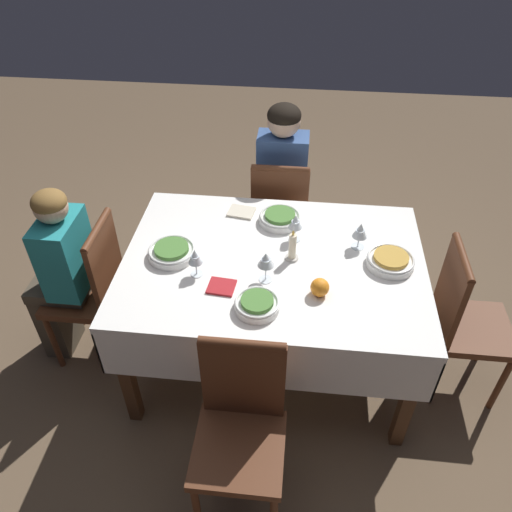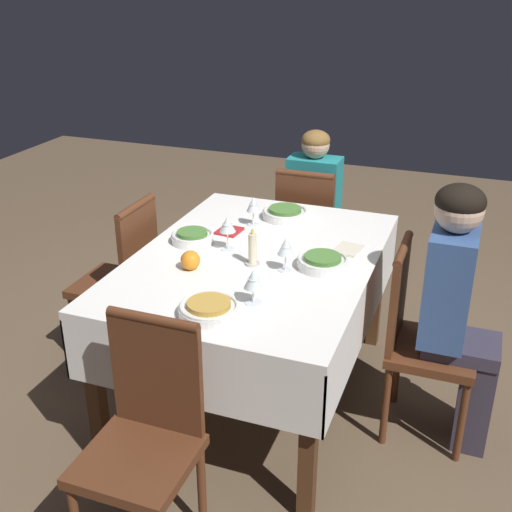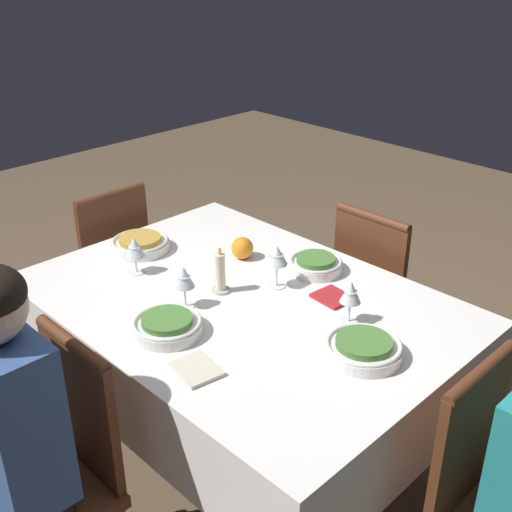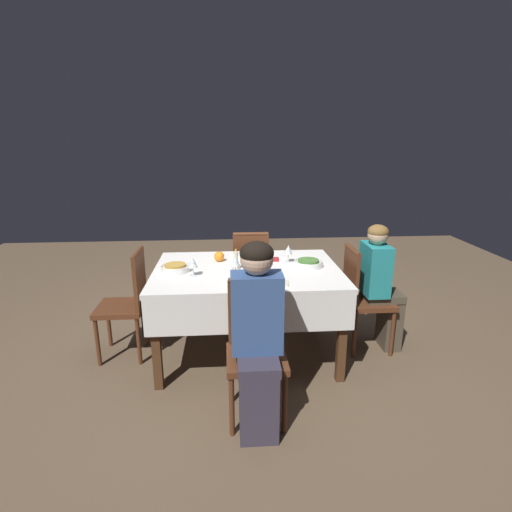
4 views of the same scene
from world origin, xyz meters
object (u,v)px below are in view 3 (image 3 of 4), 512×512
at_px(bowl_west, 363,348).
at_px(wine_glass_east, 135,248).
at_px(dining_table, 242,321).
at_px(napkin_spare_side, 333,297).
at_px(wine_glass_north, 184,278).
at_px(chair_south, 380,294).
at_px(wine_glass_west, 351,293).
at_px(candle_centerpiece, 220,275).
at_px(orange_fruit, 242,248).
at_px(napkin_red_folded, 196,369).
at_px(chair_east, 106,268).
at_px(bowl_south, 316,264).
at_px(wine_glass_south, 277,256).
at_px(bowl_north, 167,325).
at_px(chair_west, 495,506).
at_px(bowl_east, 140,244).
at_px(chair_north, 57,470).

xyz_separation_m(bowl_west, wine_glass_east, (0.90, 0.16, 0.07)).
xyz_separation_m(dining_table, napkin_spare_side, (-0.22, -0.22, 0.09)).
bearing_deg(bowl_west, wine_glass_north, 18.16).
xyz_separation_m(chair_south, wine_glass_west, (-0.28, 0.60, 0.36)).
bearing_deg(candle_centerpiece, chair_south, -101.56).
bearing_deg(orange_fruit, dining_table, 135.90).
distance_m(wine_glass_east, napkin_red_folded, 0.66).
height_order(wine_glass_west, orange_fruit, wine_glass_west).
bearing_deg(wine_glass_north, napkin_red_folded, 145.67).
bearing_deg(chair_south, chair_east, 34.33).
distance_m(chair_south, bowl_south, 0.50).
bearing_deg(wine_glass_east, wine_glass_south, -146.46).
bearing_deg(bowl_west, wine_glass_south, -14.67).
distance_m(chair_east, bowl_north, 1.04).
bearing_deg(bowl_north, chair_west, -160.92).
height_order(bowl_east, candle_centerpiece, candle_centerpiece).
bearing_deg(wine_glass_east, bowl_east, -39.89).
height_order(candle_centerpiece, napkin_spare_side, candle_centerpiece).
xyz_separation_m(chair_south, wine_glass_east, (0.47, 0.88, 0.35)).
distance_m(chair_north, wine_glass_south, 0.96).
relative_size(chair_north, napkin_spare_side, 6.80).
distance_m(chair_west, wine_glass_west, 0.71).
relative_size(dining_table, chair_north, 1.64).
bearing_deg(orange_fruit, chair_south, -118.72).
bearing_deg(wine_glass_south, chair_west, 172.44).
height_order(dining_table, chair_south, chair_south).
xyz_separation_m(bowl_north, wine_glass_south, (-0.03, -0.45, 0.09)).
bearing_deg(napkin_spare_side, candle_centerpiece, 37.74).
bearing_deg(wine_glass_north, dining_table, -118.67).
bearing_deg(bowl_north, chair_north, 92.96).
bearing_deg(wine_glass_west, bowl_south, -32.26).
distance_m(chair_south, wine_glass_west, 0.75).
xyz_separation_m(dining_table, bowl_east, (0.55, 0.02, 0.12)).
height_order(bowl_north, wine_glass_south, wine_glass_south).
xyz_separation_m(chair_north, napkin_spare_side, (-0.20, -0.96, 0.26)).
distance_m(wine_glass_north, bowl_east, 0.49).
height_order(dining_table, bowl_south, bowl_south).
xyz_separation_m(wine_glass_north, bowl_east, (0.46, -0.15, -0.08)).
bearing_deg(chair_east, wine_glass_north, 75.88).
bearing_deg(orange_fruit, wine_glass_north, 108.38).
height_order(chair_west, wine_glass_east, chair_west).
relative_size(bowl_south, wine_glass_east, 1.38).
relative_size(chair_east, candle_centerpiece, 5.24).
bearing_deg(candle_centerpiece, chair_north, 97.92).
bearing_deg(chair_east, orange_fruit, 102.95).
height_order(wine_glass_north, bowl_west, wine_glass_north).
xyz_separation_m(wine_glass_east, orange_fruit, (-0.19, -0.36, -0.06)).
relative_size(bowl_north, bowl_east, 0.97).
bearing_deg(wine_glass_east, chair_south, -118.33).
bearing_deg(wine_glass_north, bowl_north, 121.23).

